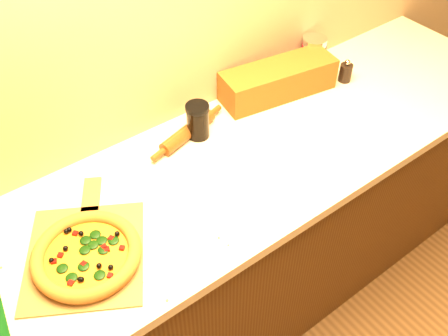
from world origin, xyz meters
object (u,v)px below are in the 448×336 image
pizza_peel (86,251)px  coffee_canister (313,53)px  dark_jar (198,121)px  pizza (87,255)px  pepper_grinder (346,72)px  rolling_pin (188,132)px

pizza_peel → coffee_canister: 1.23m
coffee_canister → dark_jar: bearing=-173.2°
pizza → pepper_grinder: pepper_grinder is taller
pizza_peel → coffee_canister: bearing=44.6°
pizza_peel → rolling_pin: bearing=55.4°
dark_jar → pizza: bearing=-155.2°
pepper_grinder → rolling_pin: pepper_grinder is taller
rolling_pin → coffee_canister: size_ratio=2.56×
coffee_canister → pizza: bearing=-164.4°
pizza_peel → pizza: pizza is taller
pizza_peel → pepper_grinder: bearing=37.4°
pizza_peel → pizza: bearing=-72.4°
pepper_grinder → coffee_canister: 0.16m
pepper_grinder → coffee_canister: (-0.04, 0.15, 0.03)m
pizza → rolling_pin: size_ratio=0.86×
rolling_pin → pepper_grinder: bearing=-7.3°
pizza → pepper_grinder: (1.24, 0.18, 0.01)m
pizza → coffee_canister: bearing=15.6°
pepper_grinder → rolling_pin: (-0.71, 0.09, -0.02)m
pepper_grinder → dark_jar: dark_jar is taller
rolling_pin → pizza_peel: bearing=-155.0°
pepper_grinder → rolling_pin: bearing=172.7°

